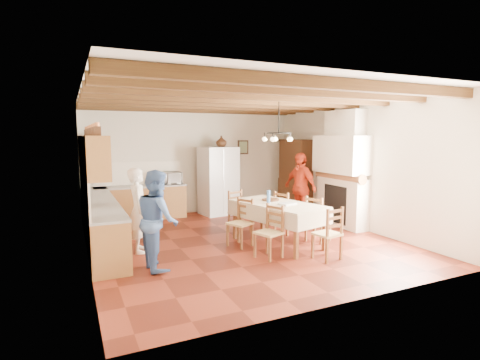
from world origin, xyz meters
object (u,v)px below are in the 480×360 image
(chair_right_far, at_px, (286,212))
(chair_end_near, at_px, (327,233))
(dining_table, at_px, (278,207))
(chair_left_near, at_px, (269,232))
(chair_right_near, at_px, (318,219))
(person_woman_blue, at_px, (157,219))
(chair_end_far, at_px, (240,212))
(refrigerator, at_px, (218,181))
(chair_left_far, at_px, (240,222))
(person_woman_red, at_px, (300,188))
(hutch, at_px, (295,175))
(person_man, at_px, (139,210))
(microwave, at_px, (170,178))

(chair_right_far, xyz_separation_m, chair_end_near, (-0.28, -1.85, 0.00))
(dining_table, relative_size, chair_left_near, 2.23)
(chair_right_near, relative_size, chair_right_far, 1.00)
(chair_right_far, bearing_deg, chair_left_near, 117.62)
(chair_right_far, relative_size, person_woman_blue, 0.58)
(chair_left_near, bearing_deg, chair_end_near, 41.56)
(chair_right_near, bearing_deg, person_woman_blue, 70.56)
(chair_left_near, bearing_deg, person_woman_blue, -119.23)
(dining_table, bearing_deg, chair_end_far, 104.54)
(refrigerator, bearing_deg, chair_right_far, -83.84)
(dining_table, relative_size, chair_end_far, 2.23)
(chair_left_far, xyz_separation_m, chair_end_near, (1.08, -1.37, 0.00))
(dining_table, distance_m, chair_left_near, 0.93)
(person_woman_red, bearing_deg, hutch, 141.03)
(person_woman_red, bearing_deg, chair_right_near, -31.88)
(dining_table, height_order, chair_right_far, chair_right_far)
(refrigerator, bearing_deg, chair_end_near, -92.93)
(dining_table, xyz_separation_m, chair_right_far, (0.61, 0.68, -0.29))
(chair_right_far, bearing_deg, person_woman_blue, 87.34)
(hutch, bearing_deg, chair_left_near, -131.94)
(chair_end_far, bearing_deg, chair_right_near, -63.55)
(dining_table, xyz_separation_m, person_man, (-2.63, 0.68, 0.04))
(refrigerator, bearing_deg, person_man, -142.67)
(person_woman_red, bearing_deg, refrigerator, -150.21)
(person_woman_red, bearing_deg, person_woman_blue, -76.12)
(person_man, bearing_deg, chair_right_far, -81.77)
(hutch, relative_size, person_man, 1.30)
(chair_left_near, bearing_deg, person_woman_red, 115.93)
(hutch, distance_m, chair_end_far, 3.00)
(chair_left_near, distance_m, person_woman_blue, 1.98)
(chair_right_near, bearing_deg, dining_table, 56.79)
(refrigerator, height_order, chair_left_near, refrigerator)
(hutch, xyz_separation_m, person_man, (-4.83, -2.06, -0.24))
(chair_end_far, bearing_deg, chair_right_far, -42.91)
(dining_table, xyz_separation_m, person_woman_red, (1.52, 1.48, 0.12))
(chair_end_far, distance_m, person_woman_red, 1.89)
(chair_end_far, distance_m, person_woman_blue, 2.69)
(refrigerator, bearing_deg, chair_right_near, -82.90)
(chair_left_far, distance_m, chair_end_near, 1.75)
(chair_right_near, bearing_deg, person_woman_red, -43.88)
(refrigerator, xyz_separation_m, chair_left_far, (-0.74, -3.07, -0.46))
(person_woman_blue, bearing_deg, person_man, 4.06)
(chair_end_far, xyz_separation_m, microwave, (-1.01, 2.32, 0.58))
(refrigerator, xyz_separation_m, chair_left_near, (-0.58, -3.94, -0.46))
(person_man, bearing_deg, microwave, -16.97)
(chair_left_near, distance_m, person_man, 2.48)
(chair_left_near, distance_m, chair_right_far, 1.80)
(hutch, xyz_separation_m, microwave, (-3.51, 0.75, 0.02))
(microwave, bearing_deg, dining_table, -71.51)
(chair_end_near, distance_m, person_woman_blue, 2.97)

